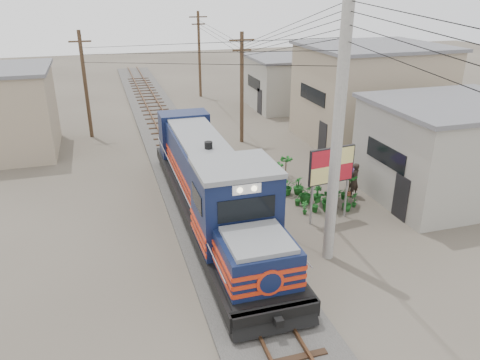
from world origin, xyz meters
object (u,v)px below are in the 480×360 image
object	(u,v)px
market_umbrella	(333,164)
billboard	(332,167)
locomotive	(213,186)
vendor	(354,180)

from	to	relation	value
market_umbrella	billboard	bearing A→B (deg)	-120.66
locomotive	billboard	distance (m)	5.12
billboard	vendor	xyz separation A→B (m)	(2.32, 1.92, -1.63)
locomotive	billboard	size ratio (longest dim) A/B	4.57
locomotive	market_umbrella	distance (m)	5.85
locomotive	vendor	xyz separation A→B (m)	(7.20, 0.60, -0.82)
locomotive	market_umbrella	world-z (taller)	locomotive
vendor	locomotive	bearing A→B (deg)	-16.87
locomotive	vendor	world-z (taller)	locomotive
vendor	market_umbrella	bearing A→B (deg)	-9.08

